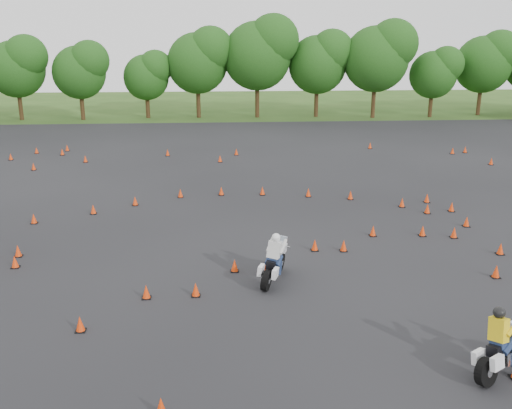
{
  "coord_description": "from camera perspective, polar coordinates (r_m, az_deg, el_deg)",
  "views": [
    {
      "loc": [
        -1.71,
        -20.05,
        8.38
      ],
      "look_at": [
        0.0,
        4.0,
        1.2
      ],
      "focal_mm": 40.0,
      "sensor_mm": 36.0,
      "label": 1
    }
  ],
  "objects": [
    {
      "name": "asphalt_pad",
      "position": [
        27.42,
        -0.3,
        -1.2
      ],
      "size": [
        62.0,
        62.0,
        0.0
      ],
      "primitive_type": "plane",
      "color": "black",
      "rests_on": "ground"
    },
    {
      "name": "rider_white",
      "position": [
        20.08,
        1.64,
        -5.19
      ],
      "size": [
        1.58,
        2.52,
        1.86
      ],
      "primitive_type": null,
      "rotation": [
        0.0,
        0.0,
        1.19
      ],
      "color": "beige",
      "rests_on": "ground"
    },
    {
      "name": "traffic_cones",
      "position": [
        26.9,
        -0.46,
        -1.05
      ],
      "size": [
        36.23,
        33.5,
        0.45
      ],
      "color": "red",
      "rests_on": "asphalt_pad"
    },
    {
      "name": "treeline",
      "position": [
        55.35,
        0.65,
        12.75
      ],
      "size": [
        87.35,
        32.4,
        11.0
      ],
      "color": "#1C4714",
      "rests_on": "ground"
    },
    {
      "name": "ground",
      "position": [
        21.8,
        0.75,
        -6.03
      ],
      "size": [
        140.0,
        140.0,
        0.0
      ],
      "primitive_type": "plane",
      "color": "#2D5119",
      "rests_on": "ground"
    },
    {
      "name": "rider_yellow",
      "position": [
        16.12,
        24.09,
        -12.49
      ],
      "size": [
        2.45,
        1.91,
        1.87
      ],
      "primitive_type": null,
      "rotation": [
        0.0,
        0.0,
        0.55
      ],
      "color": "yellow",
      "rests_on": "ground"
    }
  ]
}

